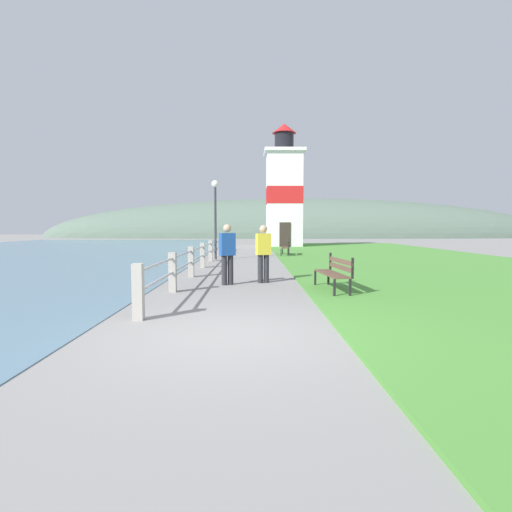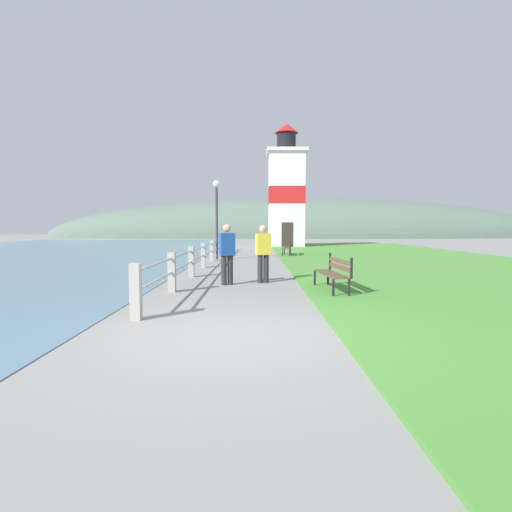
{
  "view_description": "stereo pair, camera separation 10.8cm",
  "coord_description": "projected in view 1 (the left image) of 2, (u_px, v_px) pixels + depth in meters",
  "views": [
    {
      "loc": [
        0.39,
        -5.97,
        1.65
      ],
      "look_at": [
        0.55,
        12.38,
        0.3
      ],
      "focal_mm": 28.0,
      "sensor_mm": 36.0,
      "label": 1
    },
    {
      "loc": [
        0.5,
        -5.97,
        1.65
      ],
      "look_at": [
        0.55,
        12.38,
        0.3
      ],
      "focal_mm": 28.0,
      "sensor_mm": 36.0,
      "label": 2
    }
  ],
  "objects": [
    {
      "name": "person_strolling",
      "position": [
        263.0,
        252.0,
        11.69
      ],
      "size": [
        0.46,
        0.34,
        1.7
      ],
      "rotation": [
        0.0,
        0.0,
        1.87
      ],
      "color": "#28282D",
      "rests_on": "ground_plane"
    },
    {
      "name": "grass_verge",
      "position": [
        405.0,
        260.0,
        19.15
      ],
      "size": [
        12.0,
        39.15,
        0.06
      ],
      "color": "#4C8E38",
      "rests_on": "ground_plane"
    },
    {
      "name": "park_bench_near",
      "position": [
        335.0,
        271.0,
        10.03
      ],
      "size": [
        0.64,
        1.85,
        0.94
      ],
      "rotation": [
        0.0,
        0.0,
        3.24
      ],
      "color": "brown",
      "rests_on": "ground_plane"
    },
    {
      "name": "ground_plane",
      "position": [
        227.0,
        335.0,
        6.07
      ],
      "size": [
        160.0,
        160.0,
        0.0
      ],
      "primitive_type": "plane",
      "color": "gray"
    },
    {
      "name": "lamp_post",
      "position": [
        215.0,
        205.0,
        19.95
      ],
      "size": [
        0.36,
        0.36,
        3.96
      ],
      "color": "#333338",
      "rests_on": "ground_plane"
    },
    {
      "name": "seawall_railing",
      "position": [
        207.0,
        251.0,
        17.58
      ],
      "size": [
        0.18,
        21.37,
        1.01
      ],
      "color": "#A8A399",
      "rests_on": "ground_plane"
    },
    {
      "name": "person_by_railing",
      "position": [
        227.0,
        252.0,
        11.26
      ],
      "size": [
        0.48,
        0.38,
        1.72
      ],
      "rotation": [
        0.0,
        0.0,
        2.0
      ],
      "color": "#28282D",
      "rests_on": "ground_plane"
    },
    {
      "name": "park_bench_midway",
      "position": [
        287.0,
        246.0,
        22.56
      ],
      "size": [
        0.7,
        1.95,
        0.94
      ],
      "rotation": [
        0.0,
        0.0,
        3.02
      ],
      "color": "brown",
      "rests_on": "ground_plane"
    },
    {
      "name": "distant_hillside",
      "position": [
        301.0,
        237.0,
        62.09
      ],
      "size": [
        80.0,
        16.0,
        12.0
      ],
      "color": "#566B5B",
      "rests_on": "ground_plane"
    },
    {
      "name": "lighthouse",
      "position": [
        284.0,
        193.0,
        32.87
      ],
      "size": [
        3.27,
        3.27,
        10.03
      ],
      "color": "white",
      "rests_on": "ground_plane"
    }
  ]
}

